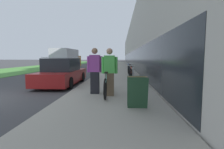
% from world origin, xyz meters
% --- Properties ---
extents(sidewalk_slab, '(3.60, 70.00, 0.11)m').
position_xyz_m(sidewalk_slab, '(4.97, 21.00, 0.05)').
color(sidewalk_slab, gray).
rests_on(sidewalk_slab, ground).
extents(storefront_facade, '(10.01, 70.00, 7.21)m').
position_xyz_m(storefront_facade, '(11.81, 29.00, 3.60)').
color(storefront_facade, '#BCB7AD').
rests_on(storefront_facade, ground).
extents(lawn_strip, '(7.11, 70.00, 0.03)m').
position_xyz_m(lawn_strip, '(-7.13, 25.00, 0.01)').
color(lawn_strip, '#478438').
rests_on(lawn_strip, ground).
extents(tandem_bicycle, '(0.52, 2.83, 0.92)m').
position_xyz_m(tandem_bicycle, '(4.81, 1.12, 0.50)').
color(tandem_bicycle, black).
rests_on(tandem_bicycle, sidewalk_slab).
extents(person_rider, '(0.60, 0.24, 1.77)m').
position_xyz_m(person_rider, '(4.91, 0.76, 1.00)').
color(person_rider, brown).
rests_on(person_rider, sidewalk_slab).
extents(person_bystander, '(0.61, 0.24, 1.80)m').
position_xyz_m(person_bystander, '(4.31, 1.10, 1.01)').
color(person_bystander, black).
rests_on(person_bystander, sidewalk_slab).
extents(bike_rack_hoop, '(0.05, 0.60, 0.84)m').
position_xyz_m(bike_rack_hoop, '(6.03, 4.36, 0.62)').
color(bike_rack_hoop, gray).
rests_on(bike_rack_hoop, sidewalk_slab).
extents(cruiser_bike_nearest, '(0.52, 1.71, 0.93)m').
position_xyz_m(cruiser_bike_nearest, '(5.96, 5.27, 0.50)').
color(cruiser_bike_nearest, black).
rests_on(cruiser_bike_nearest, sidewalk_slab).
extents(cruiser_bike_middle, '(0.52, 1.76, 0.96)m').
position_xyz_m(cruiser_bike_middle, '(5.96, 7.28, 0.51)').
color(cruiser_bike_middle, black).
rests_on(cruiser_bike_middle, sidewalk_slab).
extents(cruiser_bike_farthest, '(0.52, 1.72, 0.93)m').
position_xyz_m(cruiser_bike_farthest, '(5.96, 9.55, 0.50)').
color(cruiser_bike_farthest, black).
rests_on(cruiser_bike_farthest, sidewalk_slab).
extents(sandwich_board_sign, '(0.56, 0.56, 0.90)m').
position_xyz_m(sandwich_board_sign, '(5.81, -0.74, 0.56)').
color(sandwich_board_sign, '#23472D').
rests_on(sandwich_board_sign, sidewalk_slab).
extents(parked_sedan_curbside, '(1.89, 4.51, 1.56)m').
position_xyz_m(parked_sedan_curbside, '(2.01, 3.96, 0.67)').
color(parked_sedan_curbside, maroon).
rests_on(parked_sedan_curbside, ground).
extents(moving_truck, '(2.21, 7.28, 2.60)m').
position_xyz_m(moving_truck, '(-1.88, 17.19, 1.33)').
color(moving_truck, orange).
rests_on(moving_truck, ground).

